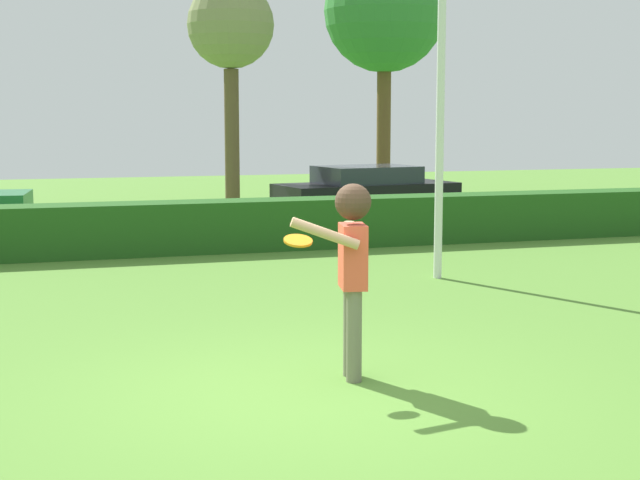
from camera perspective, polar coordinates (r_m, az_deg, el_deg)
ground_plane at (r=8.08m, az=-0.67°, el=-9.43°), size 60.00×60.00×0.00m
person at (r=8.25m, az=1.98°, el=-1.01°), size 0.79×0.56×1.78m
frisbee at (r=8.18m, az=-1.37°, el=-0.04°), size 0.26×0.25×0.09m
lamppost at (r=13.63m, az=7.53°, el=11.82°), size 0.24×0.24×6.14m
hedge_row at (r=16.34m, az=-9.34°, el=0.76°), size 27.11×0.90×0.90m
parked_car_black at (r=21.52m, az=2.90°, el=3.11°), size 4.43×2.38×1.25m
bare_elm_tree at (r=22.78m, az=-5.56°, el=12.81°), size 2.10×2.10×5.63m
birch_tree at (r=24.98m, az=4.03°, el=13.86°), size 3.21×3.21×6.76m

